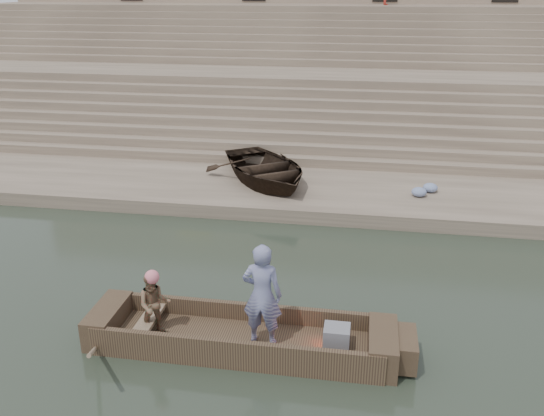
% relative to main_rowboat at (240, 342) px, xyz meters
% --- Properties ---
extents(ground, '(120.00, 120.00, 0.00)m').
position_rel_main_rowboat_xyz_m(ground, '(-2.41, -0.09, -0.11)').
color(ground, '#273225').
rests_on(ground, ground).
extents(lower_landing, '(32.00, 4.00, 0.40)m').
position_rel_main_rowboat_xyz_m(lower_landing, '(-2.41, 7.91, 0.09)').
color(lower_landing, gray).
rests_on(lower_landing, ground).
extents(mid_landing, '(32.00, 3.00, 2.80)m').
position_rel_main_rowboat_xyz_m(mid_landing, '(-2.41, 15.41, 1.29)').
color(mid_landing, gray).
rests_on(mid_landing, ground).
extents(upper_landing, '(32.00, 3.00, 5.20)m').
position_rel_main_rowboat_xyz_m(upper_landing, '(-2.41, 22.41, 2.49)').
color(upper_landing, gray).
rests_on(upper_landing, ground).
extents(ghat_steps, '(32.00, 11.00, 5.20)m').
position_rel_main_rowboat_xyz_m(ghat_steps, '(-2.41, 17.11, 1.69)').
color(ghat_steps, gray).
rests_on(ghat_steps, ground).
extents(main_rowboat, '(5.00, 1.30, 0.22)m').
position_rel_main_rowboat_xyz_m(main_rowboat, '(0.00, 0.00, 0.00)').
color(main_rowboat, brown).
rests_on(main_rowboat, ground).
extents(rowboat_trim, '(6.04, 2.63, 1.90)m').
position_rel_main_rowboat_xyz_m(rowboat_trim, '(0.21, -0.01, 0.20)').
color(rowboat_trim, brown).
rests_on(rowboat_trim, ground).
extents(standing_man, '(0.72, 0.49, 1.93)m').
position_rel_main_rowboat_xyz_m(standing_man, '(0.43, -0.08, 1.08)').
color(standing_man, navy).
rests_on(standing_man, main_rowboat).
extents(rowing_man, '(0.73, 0.66, 1.23)m').
position_rel_main_rowboat_xyz_m(rowing_man, '(-1.55, -0.13, 0.72)').
color(rowing_man, '#287A4E').
rests_on(rowing_man, main_rowboat).
extents(television, '(0.46, 0.42, 0.40)m').
position_rel_main_rowboat_xyz_m(television, '(1.73, 0.00, 0.31)').
color(television, slate).
rests_on(television, main_rowboat).
extents(beached_rowboat, '(4.88, 5.23, 0.88)m').
position_rel_main_rowboat_xyz_m(beached_rowboat, '(-1.00, 8.20, 0.73)').
color(beached_rowboat, '#2D2116').
rests_on(beached_rowboat, lower_landing).
extents(cloth_bundles, '(15.97, 0.90, 0.26)m').
position_rel_main_rowboat_xyz_m(cloth_bundles, '(-1.26, 7.97, 0.42)').
color(cloth_bundles, '#3F5999').
rests_on(cloth_bundles, lower_landing).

